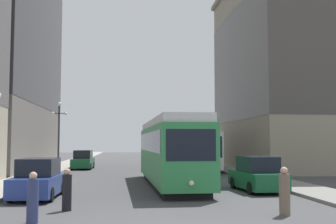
{
  "coord_description": "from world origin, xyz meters",
  "views": [
    {
      "loc": [
        -1.55,
        -10.92,
        2.54
      ],
      "look_at": [
        0.37,
        6.97,
        3.88
      ],
      "focal_mm": 44.31,
      "sensor_mm": 36.0,
      "label": 1
    }
  ],
  "objects_px": {
    "parked_car_left_near": "(83,160)",
    "pedestrian_crossing_near": "(284,193)",
    "parked_car_right_far": "(257,175)",
    "transit_bus": "(194,149)",
    "lamp_post_left_far": "(59,126)",
    "pedestrian_crossing_far": "(33,199)",
    "pedestrian_on_sidewalk": "(67,191)",
    "parked_car_left_mid": "(38,180)",
    "streetcar": "(170,150)"
  },
  "relations": [
    {
      "from": "streetcar",
      "to": "pedestrian_crossing_near",
      "type": "distance_m",
      "value": 11.05
    },
    {
      "from": "streetcar",
      "to": "transit_bus",
      "type": "height_order",
      "value": "streetcar"
    },
    {
      "from": "parked_car_right_far",
      "to": "pedestrian_on_sidewalk",
      "type": "height_order",
      "value": "parked_car_right_far"
    },
    {
      "from": "parked_car_left_mid",
      "to": "pedestrian_on_sidewalk",
      "type": "relative_size",
      "value": 2.76
    },
    {
      "from": "streetcar",
      "to": "pedestrian_crossing_far",
      "type": "height_order",
      "value": "streetcar"
    },
    {
      "from": "pedestrian_crossing_far",
      "to": "lamp_post_left_far",
      "type": "xyz_separation_m",
      "value": [
        -2.95,
        24.37,
        3.33
      ]
    },
    {
      "from": "parked_car_left_near",
      "to": "pedestrian_crossing_far",
      "type": "height_order",
      "value": "parked_car_left_near"
    },
    {
      "from": "parked_car_left_near",
      "to": "pedestrian_crossing_near",
      "type": "xyz_separation_m",
      "value": [
        9.55,
        -26.84,
        -0.06
      ]
    },
    {
      "from": "parked_car_left_near",
      "to": "parked_car_right_far",
      "type": "bearing_deg",
      "value": -59.24
    },
    {
      "from": "pedestrian_crossing_far",
      "to": "lamp_post_left_far",
      "type": "height_order",
      "value": "lamp_post_left_far"
    },
    {
      "from": "streetcar",
      "to": "parked_car_left_mid",
      "type": "bearing_deg",
      "value": -144.41
    },
    {
      "from": "pedestrian_crossing_far",
      "to": "pedestrian_crossing_near",
      "type": "bearing_deg",
      "value": 128.24
    },
    {
      "from": "parked_car_right_far",
      "to": "lamp_post_left_far",
      "type": "bearing_deg",
      "value": -55.31
    },
    {
      "from": "transit_bus",
      "to": "lamp_post_left_far",
      "type": "distance_m",
      "value": 12.68
    },
    {
      "from": "parked_car_right_far",
      "to": "pedestrian_crossing_near",
      "type": "distance_m",
      "value": 7.29
    },
    {
      "from": "parked_car_left_mid",
      "to": "parked_car_right_far",
      "type": "xyz_separation_m",
      "value": [
        10.91,
        1.57,
        0.0
      ]
    },
    {
      "from": "transit_bus",
      "to": "parked_car_right_far",
      "type": "height_order",
      "value": "transit_bus"
    },
    {
      "from": "pedestrian_crossing_far",
      "to": "pedestrian_on_sidewalk",
      "type": "distance_m",
      "value": 2.47
    },
    {
      "from": "pedestrian_on_sidewalk",
      "to": "lamp_post_left_far",
      "type": "xyz_separation_m",
      "value": [
        -3.7,
        22.01,
        3.35
      ]
    },
    {
      "from": "pedestrian_on_sidewalk",
      "to": "transit_bus",
      "type": "bearing_deg",
      "value": 150.81
    },
    {
      "from": "transit_bus",
      "to": "pedestrian_on_sidewalk",
      "type": "relative_size",
      "value": 8.01
    },
    {
      "from": "transit_bus",
      "to": "pedestrian_crossing_far",
      "type": "relative_size",
      "value": 7.8
    },
    {
      "from": "lamp_post_left_far",
      "to": "pedestrian_crossing_far",
      "type": "bearing_deg",
      "value": -83.09
    },
    {
      "from": "parked_car_right_far",
      "to": "streetcar",
      "type": "bearing_deg",
      "value": -41.85
    },
    {
      "from": "streetcar",
      "to": "parked_car_left_mid",
      "type": "xyz_separation_m",
      "value": [
        -6.68,
        -4.99,
        -1.26
      ]
    },
    {
      "from": "parked_car_left_mid",
      "to": "pedestrian_crossing_far",
      "type": "bearing_deg",
      "value": -78.82
    },
    {
      "from": "lamp_post_left_far",
      "to": "transit_bus",
      "type": "bearing_deg",
      "value": 3.85
    },
    {
      "from": "pedestrian_crossing_near",
      "to": "lamp_post_left_far",
      "type": "xyz_separation_m",
      "value": [
        -11.45,
        23.83,
        3.3
      ]
    },
    {
      "from": "transit_bus",
      "to": "parked_car_left_near",
      "type": "bearing_deg",
      "value": 168.06
    },
    {
      "from": "pedestrian_crossing_near",
      "to": "lamp_post_left_far",
      "type": "distance_m",
      "value": 26.64
    },
    {
      "from": "pedestrian_on_sidewalk",
      "to": "pedestrian_crossing_far",
      "type": "bearing_deg",
      "value": -25.86
    },
    {
      "from": "pedestrian_crossing_near",
      "to": "streetcar",
      "type": "bearing_deg",
      "value": -130.02
    },
    {
      "from": "parked_car_left_mid",
      "to": "pedestrian_on_sidewalk",
      "type": "xyz_separation_m",
      "value": [
        1.8,
        -3.78,
        -0.11
      ]
    },
    {
      "from": "parked_car_left_mid",
      "to": "lamp_post_left_far",
      "type": "distance_m",
      "value": 18.61
    },
    {
      "from": "parked_car_right_far",
      "to": "pedestrian_crossing_far",
      "type": "relative_size",
      "value": 2.74
    },
    {
      "from": "parked_car_left_mid",
      "to": "pedestrian_crossing_near",
      "type": "xyz_separation_m",
      "value": [
        9.55,
        -5.6,
        -0.06
      ]
    },
    {
      "from": "pedestrian_crossing_far",
      "to": "parked_car_left_mid",
      "type": "bearing_deg",
      "value": -135.68
    },
    {
      "from": "transit_bus",
      "to": "pedestrian_crossing_far",
      "type": "height_order",
      "value": "transit_bus"
    },
    {
      "from": "parked_car_left_near",
      "to": "pedestrian_crossing_far",
      "type": "distance_m",
      "value": 27.41
    },
    {
      "from": "streetcar",
      "to": "pedestrian_crossing_near",
      "type": "xyz_separation_m",
      "value": [
        2.87,
        -10.59,
        -1.31
      ]
    },
    {
      "from": "parked_car_left_mid",
      "to": "pedestrian_on_sidewalk",
      "type": "bearing_deg",
      "value": -63.06
    },
    {
      "from": "parked_car_right_far",
      "to": "pedestrian_on_sidewalk",
      "type": "relative_size",
      "value": 2.82
    },
    {
      "from": "parked_car_left_mid",
      "to": "parked_car_right_far",
      "type": "bearing_deg",
      "value": 9.63
    },
    {
      "from": "streetcar",
      "to": "lamp_post_left_far",
      "type": "distance_m",
      "value": 15.9
    },
    {
      "from": "transit_bus",
      "to": "pedestrian_crossing_near",
      "type": "xyz_separation_m",
      "value": [
        -1.02,
        -24.67,
        -1.16
      ]
    },
    {
      "from": "parked_car_left_near",
      "to": "pedestrian_crossing_near",
      "type": "height_order",
      "value": "parked_car_left_near"
    },
    {
      "from": "parked_car_left_near",
      "to": "pedestrian_on_sidewalk",
      "type": "height_order",
      "value": "parked_car_left_near"
    },
    {
      "from": "streetcar",
      "to": "pedestrian_on_sidewalk",
      "type": "distance_m",
      "value": 10.13
    },
    {
      "from": "parked_car_left_near",
      "to": "parked_car_right_far",
      "type": "distance_m",
      "value": 22.5
    },
    {
      "from": "streetcar",
      "to": "pedestrian_crossing_near",
      "type": "relative_size",
      "value": 8.35
    }
  ]
}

